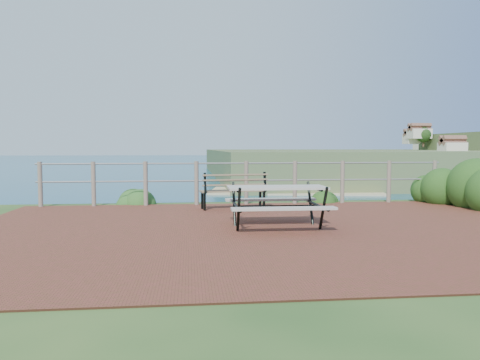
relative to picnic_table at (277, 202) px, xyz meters
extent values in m
cube|color=brown|center=(-0.11, -0.15, -0.44)|extent=(10.00, 7.00, 0.12)
plane|color=#12626F|center=(-0.11, 199.85, -0.44)|extent=(1200.00, 1200.00, 0.00)
cylinder|color=#6B5B4C|center=(-4.71, 3.20, 0.08)|extent=(0.10, 0.10, 1.00)
cylinder|color=#6B5B4C|center=(-3.56, 3.20, 0.08)|extent=(0.10, 0.10, 1.00)
cylinder|color=#6B5B4C|center=(-2.41, 3.20, 0.08)|extent=(0.10, 0.10, 1.00)
cylinder|color=#6B5B4C|center=(-1.26, 3.20, 0.08)|extent=(0.10, 0.10, 1.00)
cylinder|color=#6B5B4C|center=(-0.11, 3.20, 0.08)|extent=(0.10, 0.10, 1.00)
cylinder|color=#6B5B4C|center=(1.04, 3.20, 0.08)|extent=(0.10, 0.10, 1.00)
cylinder|color=#6B5B4C|center=(2.19, 3.20, 0.08)|extent=(0.10, 0.10, 1.00)
cylinder|color=#6B5B4C|center=(3.34, 3.20, 0.08)|extent=(0.10, 0.10, 1.00)
cylinder|color=#6B5B4C|center=(4.49, 3.20, 0.08)|extent=(0.10, 0.10, 1.00)
cylinder|color=slate|center=(-0.11, 3.20, 0.53)|extent=(9.40, 0.04, 0.04)
cylinder|color=slate|center=(-0.11, 3.20, 0.13)|extent=(9.40, 0.04, 0.04)
cube|color=#42592C|center=(139.89, 209.85, -6.44)|extent=(260.00, 180.00, 12.00)
cube|color=gray|center=(0.00, 0.00, 0.24)|extent=(1.61, 0.67, 0.04)
cube|color=gray|center=(0.00, 0.00, -0.02)|extent=(1.61, 0.25, 0.04)
cube|color=gray|center=(0.00, 0.00, -0.02)|extent=(1.61, 0.25, 0.04)
cylinder|color=black|center=(0.00, 0.00, -0.07)|extent=(1.38, 0.05, 0.04)
cube|color=brown|center=(-0.49, 2.41, -0.03)|extent=(1.45, 0.58, 0.03)
cube|color=brown|center=(-0.49, 2.41, 0.22)|extent=(1.41, 0.34, 0.32)
cube|color=black|center=(-0.49, 2.41, -0.22)|extent=(0.05, 0.06, 0.39)
cube|color=black|center=(-0.49, 2.41, -0.22)|extent=(0.05, 0.06, 0.39)
cube|color=black|center=(-0.49, 2.41, -0.22)|extent=(0.05, 0.06, 0.39)
cube|color=black|center=(-0.49, 2.41, -0.22)|extent=(0.05, 0.06, 0.39)
ellipsoid|color=#1D4716|center=(4.67, 3.00, -0.44)|extent=(1.02, 1.02, 1.47)
ellipsoid|color=#265A21|center=(-2.71, 3.79, -0.44)|extent=(0.76, 0.76, 0.50)
ellipsoid|color=#1D4716|center=(1.75, 3.54, -0.44)|extent=(0.67, 0.67, 0.37)
camera|label=1|loc=(-1.42, -7.53, 0.90)|focal=35.00mm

